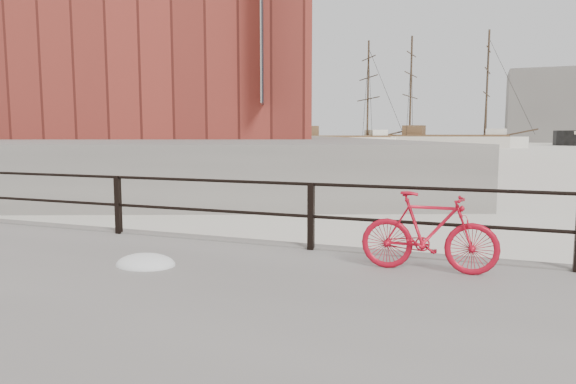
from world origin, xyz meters
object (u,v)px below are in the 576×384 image
Objects in this scene: schooner_left at (336,147)px; workboat_near at (195,158)px; schooner_mid at (446,147)px; bicycle at (429,232)px; workboat_far at (166,153)px.

workboat_near is at bearing -123.05° from schooner_left.
schooner_mid is 50.21m from workboat_near.
schooner_mid is 1.10× the size of schooner_left.
schooner_mid is (-5.14, 79.47, -0.85)m from bicycle.
schooner_left is at bearing 54.91° from workboat_far.
schooner_left is 41.25m from workboat_near.
schooner_left is 2.15× the size of workboat_far.
schooner_mid is 17.57m from schooner_left.
schooner_mid reaches higher than workboat_near.
schooner_mid is at bearing 70.17° from workboat_near.
bicycle is 76.91m from schooner_left.
workboat_far is at bearing -140.44° from schooner_left.
schooner_left reaches higher than workboat_far.
workboat_far is (-10.87, -31.45, 0.00)m from schooner_left.
bicycle is 79.64m from schooner_mid.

